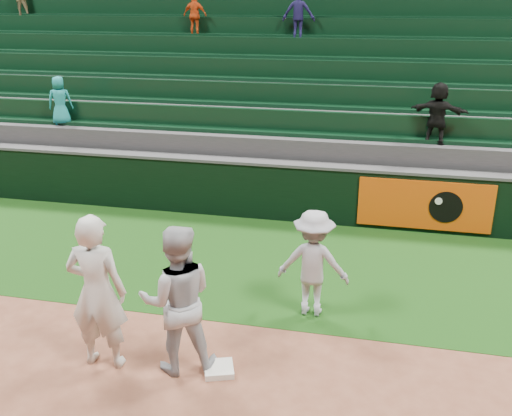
{
  "coord_description": "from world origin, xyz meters",
  "views": [
    {
      "loc": [
        2.03,
        -6.06,
        4.51
      ],
      "look_at": [
        0.17,
        2.3,
        1.3
      ],
      "focal_mm": 40.0,
      "sensor_mm": 36.0,
      "label": 1
    }
  ],
  "objects": [
    {
      "name": "baserunner",
      "position": [
        -0.26,
        -0.23,
        0.98
      ],
      "size": [
        1.15,
        1.03,
        1.96
      ],
      "primitive_type": "imported",
      "rotation": [
        0.0,
        0.0,
        3.5
      ],
      "color": "#ADB0B8",
      "rests_on": "ground"
    },
    {
      "name": "first_base",
      "position": [
        0.25,
        -0.24,
        0.04
      ],
      "size": [
        0.47,
        0.47,
        0.08
      ],
      "primitive_type": "cube",
      "rotation": [
        0.0,
        0.0,
        0.34
      ],
      "color": "white",
      "rests_on": "ground"
    },
    {
      "name": "field_wall",
      "position": [
        0.03,
        5.2,
        0.63
      ],
      "size": [
        36.0,
        0.45,
        1.25
      ],
      "color": "black",
      "rests_on": "ground"
    },
    {
      "name": "base_coach",
      "position": [
        1.22,
        1.46,
        0.83
      ],
      "size": [
        1.07,
        0.63,
        1.64
      ],
      "primitive_type": "imported",
      "rotation": [
        0.0,
        0.0,
        3.12
      ],
      "color": "#A3A5B1",
      "rests_on": "foul_grass"
    },
    {
      "name": "ground",
      "position": [
        0.0,
        0.0,
        0.0
      ],
      "size": [
        70.0,
        70.0,
        0.0
      ],
      "primitive_type": "plane",
      "color": "brown",
      "rests_on": "ground"
    },
    {
      "name": "first_baseman",
      "position": [
        -1.26,
        -0.37,
        1.04
      ],
      "size": [
        0.78,
        0.54,
        2.08
      ],
      "primitive_type": "imported",
      "rotation": [
        0.0,
        0.0,
        3.2
      ],
      "color": "silver",
      "rests_on": "ground"
    },
    {
      "name": "stadium_seating",
      "position": [
        -0.0,
        8.97,
        1.7
      ],
      "size": [
        36.0,
        5.95,
        5.04
      ],
      "color": "#323235",
      "rests_on": "ground"
    },
    {
      "name": "foul_grass",
      "position": [
        0.0,
        3.0,
        0.0
      ],
      "size": [
        36.0,
        4.2,
        0.01
      ],
      "primitive_type": "cube",
      "color": "#12370D",
      "rests_on": "ground"
    }
  ]
}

